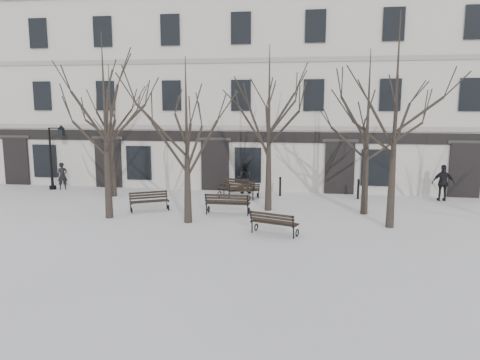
% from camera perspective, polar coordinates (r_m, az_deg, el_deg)
% --- Properties ---
extents(ground, '(100.00, 100.00, 0.00)m').
position_cam_1_polar(ground, '(18.88, 2.36, -5.86)').
color(ground, white).
rests_on(ground, ground).
extents(building, '(40.40, 10.20, 11.40)m').
position_cam_1_polar(building, '(31.15, 5.30, 10.30)').
color(building, beige).
rests_on(building, ground).
extents(tree_0, '(5.51, 5.51, 7.87)m').
position_cam_1_polar(tree_0, '(20.75, -16.21, 8.89)').
color(tree_0, black).
rests_on(tree_0, ground).
extents(tree_1, '(4.77, 4.77, 6.81)m').
position_cam_1_polar(tree_1, '(19.26, -6.56, 7.22)').
color(tree_1, black).
rests_on(tree_1, ground).
extents(tree_2, '(5.90, 5.90, 8.43)m').
position_cam_1_polar(tree_2, '(19.31, 18.53, 9.82)').
color(tree_2, black).
rests_on(tree_2, ground).
extents(tree_4, '(4.89, 4.89, 6.98)m').
position_cam_1_polar(tree_4, '(25.73, -15.51, 7.67)').
color(tree_4, black).
rests_on(tree_4, ground).
extents(tree_5, '(5.28, 5.28, 7.54)m').
position_cam_1_polar(tree_5, '(21.46, 3.57, 8.67)').
color(tree_5, black).
rests_on(tree_5, ground).
extents(tree_6, '(5.09, 5.09, 7.27)m').
position_cam_1_polar(tree_6, '(21.43, 15.35, 7.92)').
color(tree_6, black).
rests_on(tree_6, ground).
extents(bench_0, '(1.84, 1.41, 0.90)m').
position_cam_1_polar(bench_0, '(22.15, -11.01, -2.47)').
color(bench_0, black).
rests_on(bench_0, ground).
extents(bench_1, '(1.99, 0.73, 1.00)m').
position_cam_1_polar(bench_1, '(20.96, -1.53, -2.81)').
color(bench_1, black).
rests_on(bench_1, ground).
extents(bench_2, '(1.91, 1.22, 0.92)m').
position_cam_1_polar(bench_2, '(17.79, 4.13, -5.17)').
color(bench_2, black).
rests_on(bench_2, ground).
extents(bench_3, '(2.08, 1.52, 1.01)m').
position_cam_1_polar(bench_3, '(24.62, -0.41, -0.98)').
color(bench_3, black).
rests_on(bench_3, ground).
extents(bench_4, '(1.71, 1.03, 0.82)m').
position_cam_1_polar(bench_4, '(24.52, 0.47, -1.27)').
color(bench_4, black).
rests_on(bench_4, ground).
extents(lamp_post, '(1.17, 0.43, 3.73)m').
position_cam_1_polar(lamp_post, '(28.99, -21.65, 3.12)').
color(lamp_post, black).
rests_on(lamp_post, ground).
extents(bollard_a, '(0.14, 0.14, 1.05)m').
position_cam_1_polar(bollard_a, '(25.31, 4.92, -0.70)').
color(bollard_a, black).
rests_on(bollard_a, ground).
extents(bollard_b, '(0.14, 0.14, 1.07)m').
position_cam_1_polar(bollard_b, '(25.18, 14.21, -0.99)').
color(bollard_b, black).
rests_on(bollard_b, ground).
extents(pedestrian_a, '(0.69, 0.65, 1.57)m').
position_cam_1_polar(pedestrian_a, '(29.21, -20.74, -1.06)').
color(pedestrian_a, black).
rests_on(pedestrian_a, ground).
extents(pedestrian_b, '(0.85, 0.67, 1.72)m').
position_cam_1_polar(pedestrian_b, '(26.09, 0.51, -1.63)').
color(pedestrian_b, black).
rests_on(pedestrian_b, ground).
extents(pedestrian_c, '(1.11, 0.48, 1.87)m').
position_cam_1_polar(pedestrian_c, '(26.22, 23.40, -2.34)').
color(pedestrian_c, black).
rests_on(pedestrian_c, ground).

